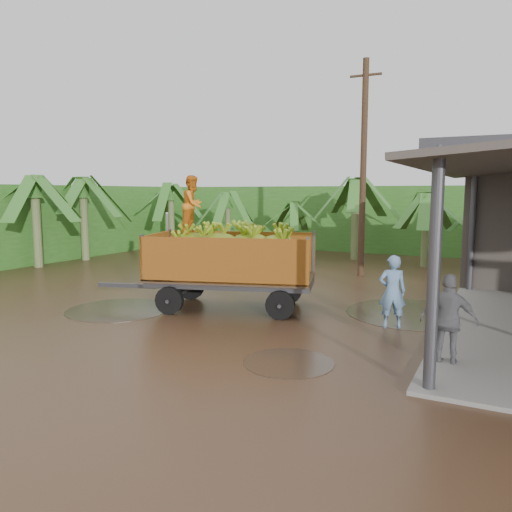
# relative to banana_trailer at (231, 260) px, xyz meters

# --- Properties ---
(ground) EXTENTS (100.00, 100.00, 0.00)m
(ground) POSITION_rel_banana_trailer_xyz_m (0.56, -0.05, -1.39)
(ground) COLOR black
(ground) RESTS_ON ground
(hedge_north) EXTENTS (22.00, 3.00, 3.60)m
(hedge_north) POSITION_rel_banana_trailer_xyz_m (-1.44, 15.95, 0.41)
(hedge_north) COLOR #2D661E
(hedge_north) RESTS_ON ground
(hedge_west) EXTENTS (3.00, 18.00, 3.60)m
(hedge_west) POSITION_rel_banana_trailer_xyz_m (-13.44, 3.95, 0.41)
(hedge_west) COLOR #2D661E
(hedge_west) RESTS_ON ground
(banana_trailer) EXTENTS (6.39, 3.38, 3.75)m
(banana_trailer) POSITION_rel_banana_trailer_xyz_m (0.00, 0.00, 0.00)
(banana_trailer) COLOR #B7691A
(banana_trailer) RESTS_ON ground
(man_blue) EXTENTS (0.76, 0.62, 1.79)m
(man_blue) POSITION_rel_banana_trailer_xyz_m (4.49, -0.01, -0.49)
(man_blue) COLOR #658DB9
(man_blue) RESTS_ON ground
(man_grey) EXTENTS (1.05, 0.44, 1.78)m
(man_grey) POSITION_rel_banana_trailer_xyz_m (5.99, -2.29, -0.50)
(man_grey) COLOR slate
(man_grey) RESTS_ON ground
(utility_pole) EXTENTS (1.20, 0.24, 8.24)m
(utility_pole) POSITION_rel_banana_trailer_xyz_m (1.83, 7.11, 2.79)
(utility_pole) COLOR #47301E
(utility_pole) RESTS_ON ground
(banana_plants) EXTENTS (24.26, 21.33, 4.12)m
(banana_plants) POSITION_rel_banana_trailer_xyz_m (-5.51, 6.31, 0.45)
(banana_plants) COLOR #2D661E
(banana_plants) RESTS_ON ground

